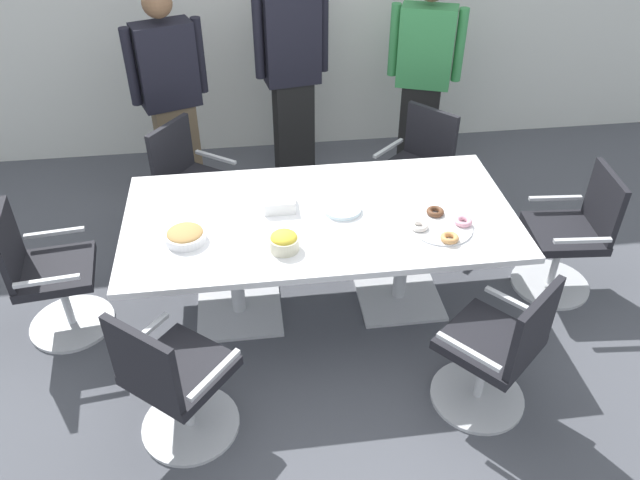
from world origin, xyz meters
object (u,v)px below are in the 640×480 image
object	(u,v)px
person_standing_0	(171,96)
snack_bowl_chips_yellow	(284,241)
office_chair_1	(496,354)
office_chair_3	(416,175)
conference_table	(320,230)
donut_platter	(442,226)
office_chair_5	(49,279)
office_chair_2	(570,239)
person_standing_1	(292,71)
office_chair_0	(175,384)
person_standing_2	(423,76)
napkin_pile	(279,202)
office_chair_4	(193,190)
plate_stack	(342,209)
snack_bowl_cookies	(185,235)

from	to	relation	value
person_standing_0	snack_bowl_chips_yellow	world-z (taller)	person_standing_0
office_chair_1	office_chair_3	world-z (taller)	same
conference_table	donut_platter	size ratio (longest dim) A/B	6.29
office_chair_1	snack_bowl_chips_yellow	bearing A→B (deg)	109.54
office_chair_5	conference_table	bearing A→B (deg)	83.25
office_chair_2	person_standing_1	world-z (taller)	person_standing_1
conference_table	office_chair_2	world-z (taller)	office_chair_2
office_chair_0	person_standing_0	xyz separation A→B (m)	(-0.10, 2.51, 0.49)
person_standing_2	person_standing_0	bearing A→B (deg)	24.28
person_standing_1	snack_bowl_chips_yellow	world-z (taller)	person_standing_1
conference_table	napkin_pile	size ratio (longest dim) A/B	12.38
office_chair_0	napkin_pile	size ratio (longest dim) A/B	4.69
person_standing_1	donut_platter	xyz separation A→B (m)	(0.70, -1.99, -0.22)
person_standing_0	napkin_pile	world-z (taller)	person_standing_0
person_standing_1	office_chair_4	bearing A→B (deg)	33.69
office_chair_5	person_standing_1	world-z (taller)	person_standing_1
conference_table	napkin_pile	xyz separation A→B (m)	(-0.25, 0.11, 0.17)
office_chair_5	plate_stack	world-z (taller)	office_chair_5
office_chair_2	office_chair_4	size ratio (longest dim) A/B	1.00
conference_table	snack_bowl_chips_yellow	size ratio (longest dim) A/B	13.88
person_standing_2	napkin_pile	bearing A→B (deg)	70.49
office_chair_3	office_chair_1	bearing A→B (deg)	136.66
office_chair_1	plate_stack	bearing A→B (deg)	85.41
person_standing_2	person_standing_1	bearing A→B (deg)	18.24
snack_bowl_chips_yellow	person_standing_1	bearing A→B (deg)	83.14
person_standing_1	snack_bowl_chips_yellow	bearing A→B (deg)	73.68
snack_bowl_cookies	conference_table	bearing A→B (deg)	11.89
office_chair_0	snack_bowl_cookies	size ratio (longest dim) A/B	3.83
office_chair_1	snack_bowl_chips_yellow	world-z (taller)	office_chair_1
plate_stack	office_chair_5	bearing A→B (deg)	-179.86
person_standing_2	donut_platter	size ratio (longest dim) A/B	4.53
snack_bowl_cookies	person_standing_2	bearing A→B (deg)	44.47
person_standing_0	napkin_pile	size ratio (longest dim) A/B	8.90
office_chair_3	office_chair_4	size ratio (longest dim) A/B	1.00
office_chair_2	snack_bowl_chips_yellow	xyz separation A→B (m)	(-1.95, -0.31, 0.40)
office_chair_4	plate_stack	world-z (taller)	office_chair_4
conference_table	donut_platter	world-z (taller)	donut_platter
snack_bowl_cookies	napkin_pile	distance (m)	0.63
office_chair_0	donut_platter	xyz separation A→B (m)	(1.58, 0.70, 0.36)
donut_platter	office_chair_2	bearing A→B (deg)	12.47
plate_stack	napkin_pile	xyz separation A→B (m)	(-0.39, 0.10, 0.03)
office_chair_2	donut_platter	world-z (taller)	office_chair_2
office_chair_1	office_chair_4	bearing A→B (deg)	91.23
snack_bowl_cookies	plate_stack	size ratio (longest dim) A/B	1.01
person_standing_0	snack_bowl_cookies	distance (m)	1.75
office_chair_2	office_chair_3	xyz separation A→B (m)	(-0.82, 0.96, 0.00)
conference_table	donut_platter	xyz separation A→B (m)	(0.70, -0.24, 0.14)
office_chair_2	person_standing_0	xyz separation A→B (m)	(-2.68, 1.59, 0.49)
office_chair_4	person_standing_2	bearing A→B (deg)	147.21
office_chair_3	office_chair_4	distance (m)	1.73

